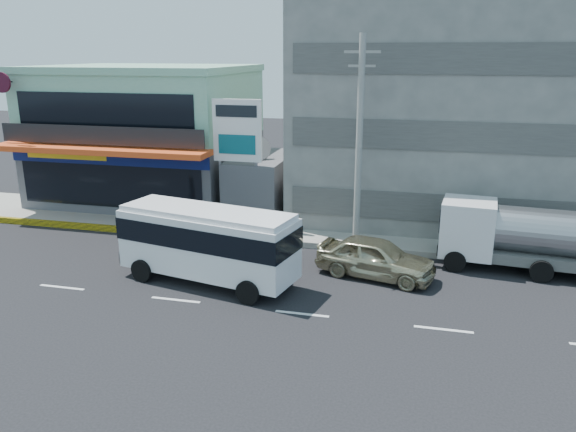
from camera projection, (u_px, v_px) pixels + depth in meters
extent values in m
plane|color=black|center=(176.00, 300.00, 21.64)|extent=(120.00, 120.00, 0.00)
cube|color=gray|center=(341.00, 232.00, 29.29)|extent=(70.00, 5.00, 0.30)
cube|color=#494A4F|center=(152.00, 168.00, 35.96)|extent=(12.00, 10.00, 4.00)
cube|color=#8CC6A6|center=(147.00, 105.00, 34.83)|extent=(12.00, 10.00, 4.00)
cube|color=#E34A1A|center=(98.00, 150.00, 29.95)|extent=(12.40, 1.80, 0.30)
cube|color=#0C1655|center=(107.00, 158.00, 30.80)|extent=(12.00, 0.12, 0.80)
cube|color=black|center=(110.00, 184.00, 31.25)|extent=(11.00, 0.06, 2.60)
cube|color=gray|center=(448.00, 93.00, 31.33)|extent=(16.00, 12.00, 14.00)
cube|color=#494A4F|center=(263.00, 186.00, 32.32)|extent=(3.00, 6.00, 3.50)
cylinder|color=slate|center=(257.00, 158.00, 30.87)|extent=(1.50, 1.50, 0.15)
cylinder|color=gray|center=(220.00, 169.00, 29.64)|extent=(0.16, 0.16, 6.50)
cylinder|color=gray|center=(256.00, 171.00, 29.17)|extent=(0.16, 0.16, 6.50)
cube|color=white|center=(237.00, 131.00, 28.83)|extent=(2.60, 0.18, 3.20)
cylinder|color=#999993|center=(359.00, 147.00, 25.74)|extent=(0.30, 0.30, 10.00)
cube|color=#999993|center=(362.00, 52.00, 24.55)|extent=(1.60, 0.12, 0.12)
cube|color=#999993|center=(362.00, 66.00, 24.72)|extent=(1.20, 0.10, 0.10)
cube|color=white|center=(208.00, 243.00, 22.90)|extent=(7.72, 3.82, 2.43)
cube|color=black|center=(207.00, 232.00, 22.76)|extent=(7.79, 3.88, 0.90)
cube|color=white|center=(207.00, 212.00, 22.52)|extent=(7.47, 3.57, 0.21)
cylinder|color=black|center=(142.00, 270.00, 23.30)|extent=(0.99, 0.49, 0.95)
cylinder|color=black|center=(176.00, 253.00, 25.31)|extent=(0.99, 0.49, 0.95)
cylinder|color=black|center=(248.00, 292.00, 21.17)|extent=(0.99, 0.49, 0.95)
cylinder|color=black|center=(276.00, 271.00, 23.18)|extent=(0.99, 0.49, 0.95)
imported|color=#B2AC88|center=(376.00, 257.00, 23.67)|extent=(5.36, 3.18, 1.71)
cube|color=silver|center=(468.00, 227.00, 24.81)|extent=(2.46, 2.46, 2.43)
cube|color=#595956|center=(529.00, 255.00, 24.25)|extent=(7.65, 2.79, 0.47)
cylinder|color=gray|center=(556.00, 233.00, 23.63)|extent=(5.40, 2.48, 1.96)
cylinder|color=black|center=(455.00, 261.00, 24.32)|extent=(0.96, 0.37, 0.93)
cylinder|color=black|center=(458.00, 246.00, 26.26)|extent=(0.96, 0.37, 0.93)
cylinder|color=black|center=(542.00, 271.00, 23.21)|extent=(0.96, 0.37, 0.93)
cylinder|color=black|center=(538.00, 254.00, 25.15)|extent=(0.96, 0.37, 0.93)
imported|color=#5F1B0D|center=(160.00, 229.00, 28.76)|extent=(1.82, 0.77, 0.93)
imported|color=#66594C|center=(158.00, 211.00, 28.49)|extent=(0.46, 0.65, 1.70)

